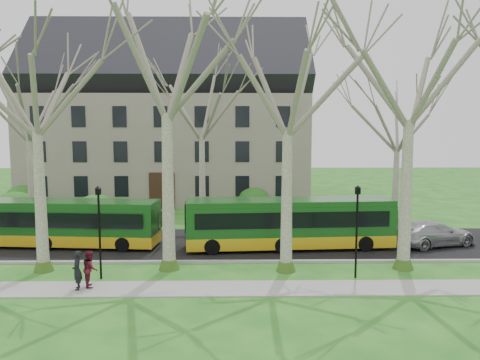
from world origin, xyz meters
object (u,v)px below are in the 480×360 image
pedestrian_a (77,270)px  sedan (434,233)px  bus_follow (289,223)px  pedestrian_b (90,269)px  bus_lead (63,223)px

pedestrian_a → sedan: bearing=94.6°
bus_follow → pedestrian_b: (-9.60, -6.56, -0.68)m
sedan → pedestrian_b: (-18.29, -6.98, 0.07)m
bus_lead → pedestrian_b: size_ratio=6.92×
bus_follow → pedestrian_a: 12.23m
bus_follow → pedestrian_a: bus_follow is taller
bus_lead → pedestrian_a: bearing=-61.3°
bus_lead → pedestrian_a: size_ratio=6.58×
pedestrian_a → pedestrian_b: 0.59m
bus_follow → sedan: (8.69, 0.42, -0.75)m
bus_follow → pedestrian_a: (-10.06, -6.93, -0.63)m
bus_lead → pedestrian_b: 8.18m
bus_lead → sedan: 22.08m
pedestrian_a → bus_lead: bearing=-173.1°
bus_follow → pedestrian_b: 11.65m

